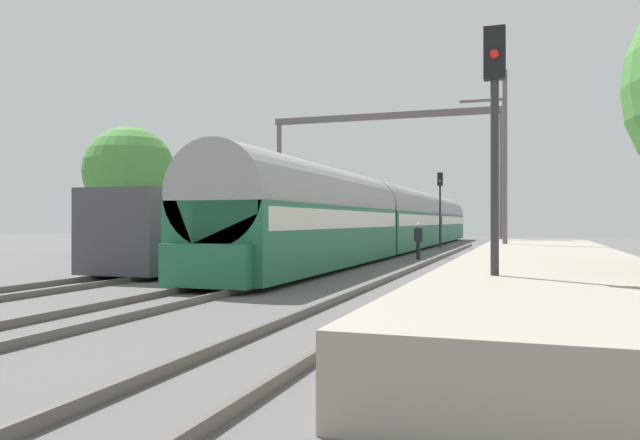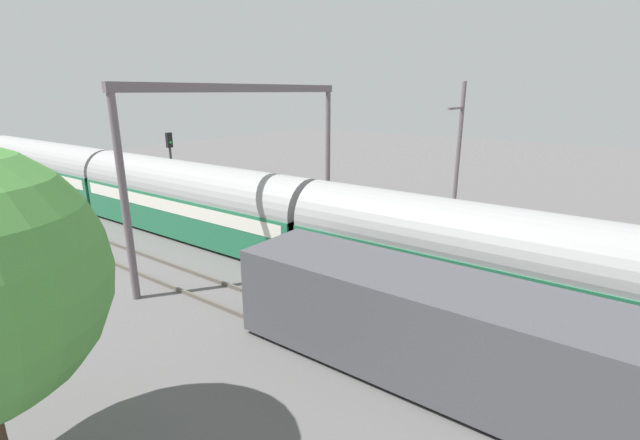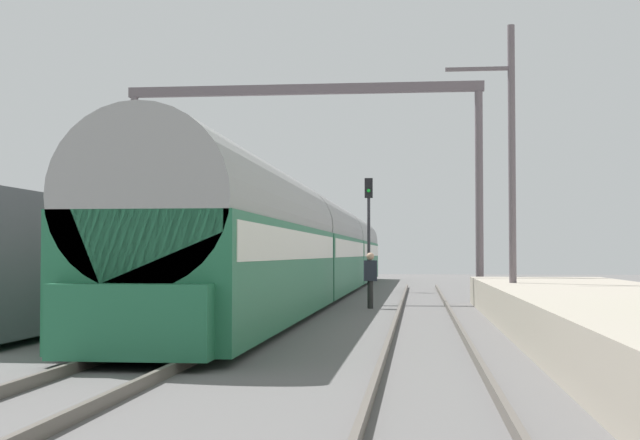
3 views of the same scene
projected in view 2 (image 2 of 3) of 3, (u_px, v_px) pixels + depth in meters
The scene contains 7 objects.
platform at pixel (622, 258), 19.48m from camera, with size 4.40×28.00×0.90m.
passenger_train at pixel (191, 199), 23.58m from camera, with size 2.93×49.20×3.82m.
freight_car at pixel (461, 338), 11.26m from camera, with size 2.80×13.00×2.70m.
person_crossing at pixel (360, 234), 20.84m from camera, with size 0.43×0.29×1.73m.
railway_signal_far at pixel (171, 163), 27.04m from camera, with size 0.36×0.30×5.14m.
catenary_gantry at pixel (249, 134), 19.97m from camera, with size 13.03×0.28×7.86m.
catenary_pole_east_mid at pixel (457, 164), 21.38m from camera, with size 1.90×0.20×8.00m.
Camera 2 is at (-14.49, 2.18, 7.56)m, focal length 24.64 mm.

